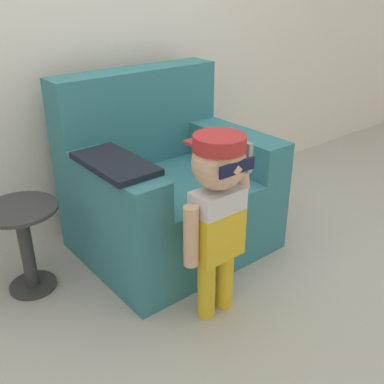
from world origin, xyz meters
name	(u,v)px	position (x,y,z in m)	size (l,w,h in m)	color
ground_plane	(149,264)	(0.00, 0.00, 0.00)	(10.00, 10.00, 0.00)	#ADA89E
wall_back	(72,9)	(0.00, 0.64, 1.30)	(10.00, 0.05, 2.60)	silver
armchair	(166,189)	(0.22, 0.12, 0.36)	(1.03, 0.86, 0.99)	teal
person_child	(218,201)	(0.03, -0.52, 0.59)	(0.36, 0.27, 0.88)	gold
side_table	(25,240)	(-0.58, 0.21, 0.28)	(0.36, 0.36, 0.47)	#333333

